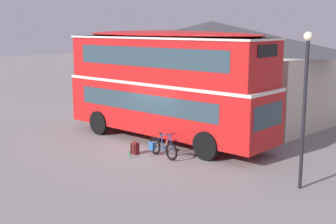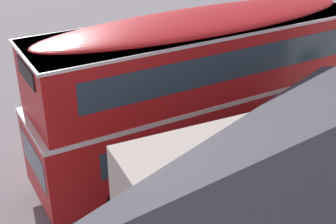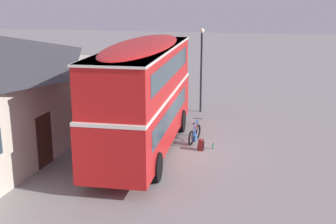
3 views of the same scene
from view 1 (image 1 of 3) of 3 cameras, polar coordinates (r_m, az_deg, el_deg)
ground_plane at (r=18.75m, az=-1.68°, el=-4.50°), size 120.00×120.00×0.00m
double_decker_bus at (r=19.37m, az=-0.25°, el=3.97°), size 10.08×2.96×4.79m
touring_bicycle at (r=17.29m, az=-0.83°, el=-4.55°), size 1.72×0.46×1.01m
backpack_on_ground at (r=17.74m, az=-4.22°, el=-4.54°), size 0.30×0.29×0.51m
water_bottle_green_metal at (r=17.26m, az=-4.88°, el=-5.47°), size 0.06×0.06×0.26m
pub_building at (r=25.51m, az=5.44°, el=5.65°), size 13.63×6.21×5.25m
street_lamp at (r=14.02m, az=17.00°, el=2.17°), size 0.28×0.28×4.80m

